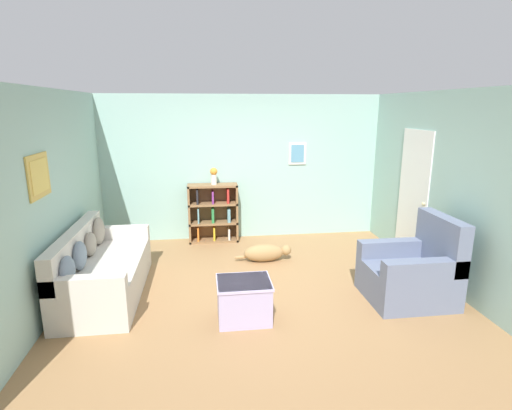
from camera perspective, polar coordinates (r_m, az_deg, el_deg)
The scene contains 10 objects.
ground_plane at distance 5.53m, azimuth 0.55°, elevation -11.62°, with size 14.00×14.00×0.00m, color #997047.
wall_back at distance 7.31m, azimuth -1.89°, elevation 5.36°, with size 5.60×0.13×2.60m.
wall_left at distance 5.39m, azimuth -27.36°, elevation 0.73°, with size 0.13×5.00×2.60m.
wall_right at distance 6.03m, azimuth 25.29°, elevation 2.14°, with size 0.16×5.00×2.60m.
couch at distance 5.57m, azimuth -21.21°, elevation -8.73°, with size 0.86×1.99×0.88m.
bookshelf at distance 7.23m, azimuth -6.12°, elevation -1.13°, with size 0.88×0.32×1.05m.
recliner_chair at distance 5.46m, azimuth 21.51°, elevation -8.89°, with size 1.00×0.91×1.07m.
coffee_table at distance 4.67m, azimuth -1.73°, elevation -13.28°, with size 0.61×0.52×0.47m.
dog at distance 6.34m, azimuth 1.38°, elevation -6.82°, with size 0.90×0.25×0.28m.
vase at distance 7.06m, azimuth -6.05°, elevation 4.27°, with size 0.13×0.13×0.30m.
Camera 1 is at (-0.71, -4.95, 2.38)m, focal length 28.00 mm.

